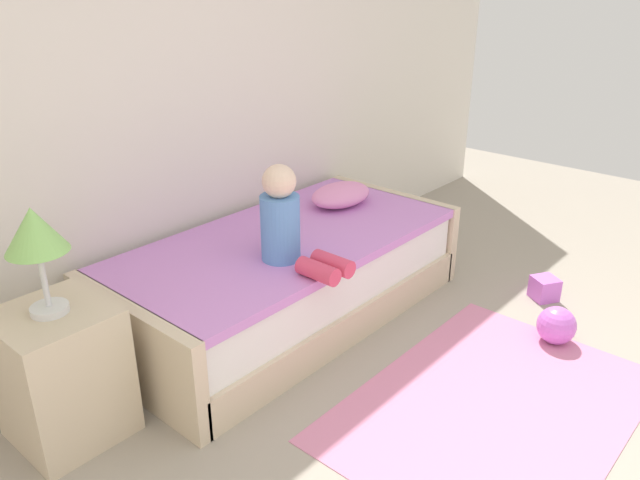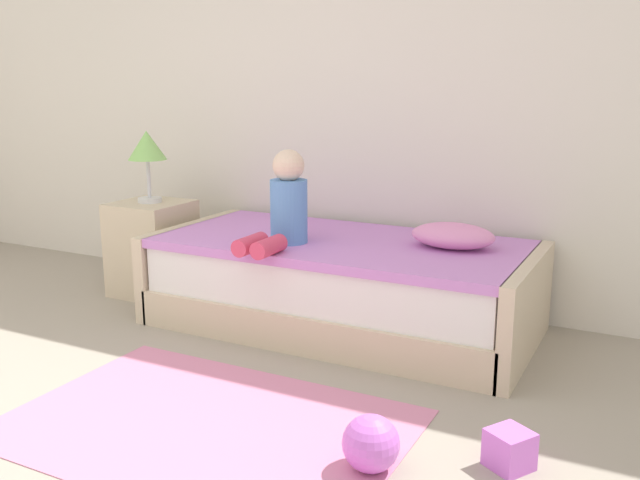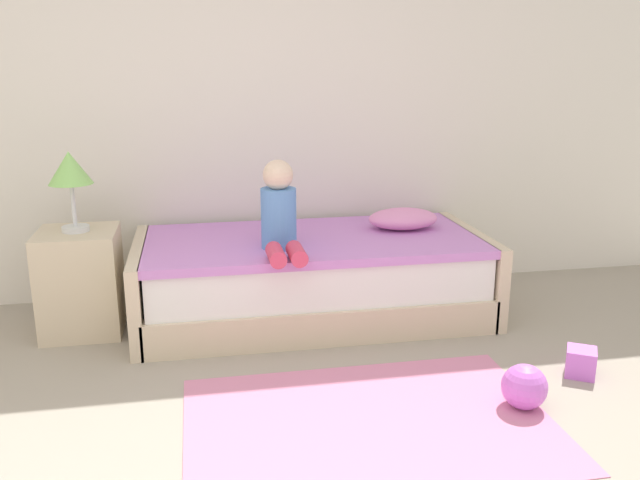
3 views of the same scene
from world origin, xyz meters
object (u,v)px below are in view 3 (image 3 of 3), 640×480
at_px(nightstand, 81,282).
at_px(table_lamp, 70,172).
at_px(pillow, 403,219).
at_px(toy_ball, 524,387).
at_px(toy_block, 581,362).
at_px(child_figure, 280,214).
at_px(bed, 312,277).

height_order(nightstand, table_lamp, table_lamp).
distance_m(table_lamp, pillow, 1.99).
height_order(toy_ball, toy_block, toy_ball).
bearing_deg(table_lamp, toy_block, -22.86).
relative_size(table_lamp, toy_ball, 2.17).
bearing_deg(toy_ball, child_figure, 132.13).
bearing_deg(table_lamp, toy_ball, -32.03).
bearing_deg(child_figure, pillow, 21.74).
xyz_separation_m(bed, pillow, (0.60, 0.10, 0.32)).
height_order(bed, nightstand, nightstand).
relative_size(nightstand, toy_block, 4.27).
xyz_separation_m(table_lamp, pillow, (1.95, 0.09, -0.37)).
bearing_deg(toy_ball, bed, 119.80).
bearing_deg(nightstand, bed, -0.52).
bearing_deg(nightstand, toy_block, -22.86).
xyz_separation_m(bed, child_figure, (-0.22, -0.23, 0.46)).
bearing_deg(bed, nightstand, 179.48).
bearing_deg(nightstand, table_lamp, 0.00).
bearing_deg(toy_ball, pillow, 95.86).
bearing_deg(bed, toy_ball, -60.20).
distance_m(child_figure, toy_block, 1.75).
relative_size(bed, toy_block, 15.00).
bearing_deg(pillow, child_figure, -158.26).
bearing_deg(toy_block, child_figure, 149.52).
distance_m(bed, child_figure, 0.56).
bearing_deg(toy_block, table_lamp, 157.14).
xyz_separation_m(child_figure, pillow, (0.82, 0.33, -0.14)).
xyz_separation_m(table_lamp, toy_block, (2.53, -1.07, -0.87)).
bearing_deg(table_lamp, pillow, 2.58).
relative_size(nightstand, pillow, 1.36).
height_order(bed, table_lamp, table_lamp).
bearing_deg(nightstand, pillow, 2.58).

